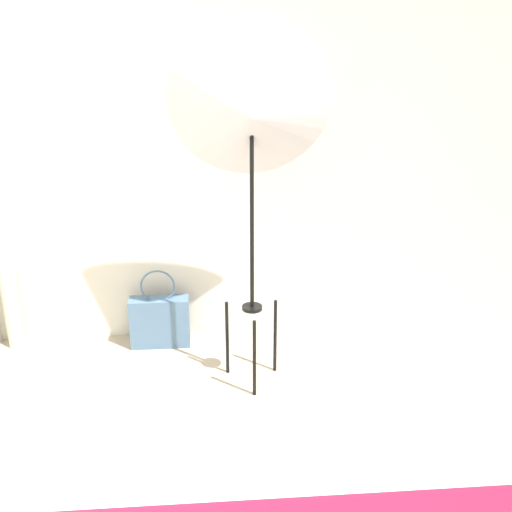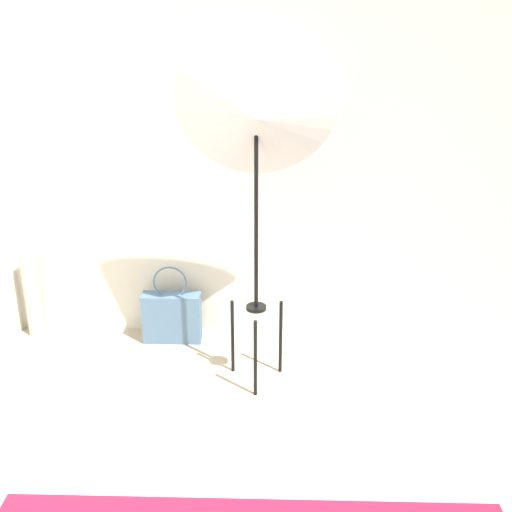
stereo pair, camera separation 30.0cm
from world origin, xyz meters
The scene contains 4 objects.
wall_back centered at (0.00, 2.15, 1.30)m, with size 8.00×0.05×2.60m.
photo_umbrella centered at (0.32, 1.53, 1.54)m, with size 0.85×0.46×1.98m.
tote_bag centered at (-0.24, 1.98, 0.17)m, with size 0.37×0.13×0.52m.
paper_roll centered at (-1.17, 2.03, 0.29)m, with size 0.09×0.09×0.58m.
Camera 2 is at (0.40, -1.48, 1.92)m, focal length 42.00 mm.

